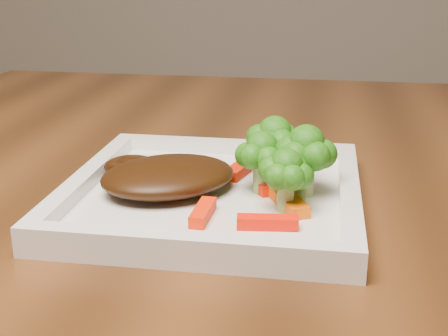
# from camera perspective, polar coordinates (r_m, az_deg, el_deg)

# --- Properties ---
(plate) EXTENTS (0.27, 0.27, 0.01)m
(plate) POSITION_cam_1_polar(r_m,az_deg,el_deg) (0.59, -0.96, -2.79)
(plate) COLOR white
(plate) RESTS_ON dining_table
(steak) EXTENTS (0.16, 0.16, 0.03)m
(steak) POSITION_cam_1_polar(r_m,az_deg,el_deg) (0.59, -5.13, -0.74)
(steak) COLOR #351B07
(steak) RESTS_ON plate
(broccoli_0) EXTENTS (0.06, 0.06, 0.07)m
(broccoli_0) POSITION_cam_1_polar(r_m,az_deg,el_deg) (0.61, 4.63, 1.92)
(broccoli_0) COLOR #315C0F
(broccoli_0) RESTS_ON plate
(broccoli_1) EXTENTS (0.07, 0.07, 0.06)m
(broccoli_1) POSITION_cam_1_polar(r_m,az_deg,el_deg) (0.58, 7.46, 0.55)
(broccoli_1) COLOR #3B7814
(broccoli_1) RESTS_ON plate
(broccoli_2) EXTENTS (0.07, 0.07, 0.06)m
(broccoli_2) POSITION_cam_1_polar(r_m,az_deg,el_deg) (0.54, 5.69, -0.99)
(broccoli_2) COLOR #116B14
(broccoli_2) RESTS_ON plate
(broccoli_3) EXTENTS (0.07, 0.07, 0.06)m
(broccoli_3) POSITION_cam_1_polar(r_m,az_deg,el_deg) (0.58, 3.45, 0.64)
(broccoli_3) COLOR #2A6B11
(broccoli_3) RESTS_ON plate
(carrot_0) EXTENTS (0.05, 0.02, 0.01)m
(carrot_0) POSITION_cam_1_polar(r_m,az_deg,el_deg) (0.51, 4.00, -4.96)
(carrot_0) COLOR #FB1504
(carrot_0) RESTS_ON plate
(carrot_2) EXTENTS (0.02, 0.05, 0.01)m
(carrot_2) POSITION_cam_1_polar(r_m,az_deg,el_deg) (0.53, -1.94, -4.07)
(carrot_2) COLOR #FF2504
(carrot_2) RESTS_ON plate
(carrot_4) EXTENTS (0.03, 0.06, 0.01)m
(carrot_4) POSITION_cam_1_polar(r_m,az_deg,el_deg) (0.64, 1.57, -0.02)
(carrot_4) COLOR red
(carrot_4) RESTS_ON plate
(carrot_5) EXTENTS (0.04, 0.06, 0.01)m
(carrot_5) POSITION_cam_1_polar(r_m,az_deg,el_deg) (0.56, 5.85, -2.98)
(carrot_5) COLOR #FF6004
(carrot_5) RESTS_ON plate
(carrot_6) EXTENTS (0.05, 0.04, 0.01)m
(carrot_6) POSITION_cam_1_polar(r_m,az_deg,el_deg) (0.59, 5.38, -1.69)
(carrot_6) COLOR #F92004
(carrot_6) RESTS_ON plate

